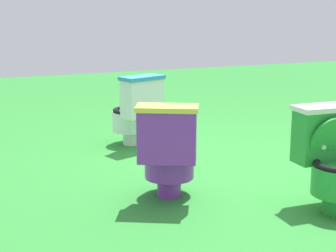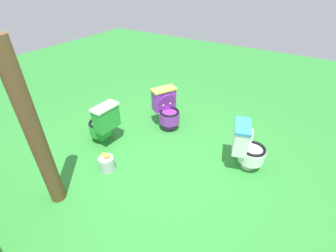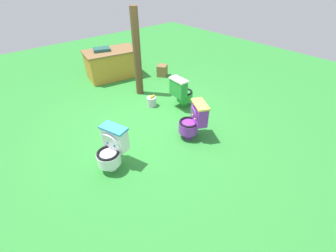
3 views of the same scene
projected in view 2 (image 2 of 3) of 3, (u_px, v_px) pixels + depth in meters
ground at (152, 163)px, 3.61m from camera, size 14.00×14.00×0.00m
toilet_green at (103, 123)px, 3.86m from camera, size 0.51×0.44×0.73m
toilet_purple at (167, 108)px, 4.25m from camera, size 0.62×0.58×0.73m
toilet_white at (247, 146)px, 3.35m from camera, size 0.59×0.54×0.73m
wooden_post at (34, 134)px, 2.51m from camera, size 0.18×0.18×2.04m
lemon_bucket at (107, 163)px, 3.44m from camera, size 0.22×0.22×0.28m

